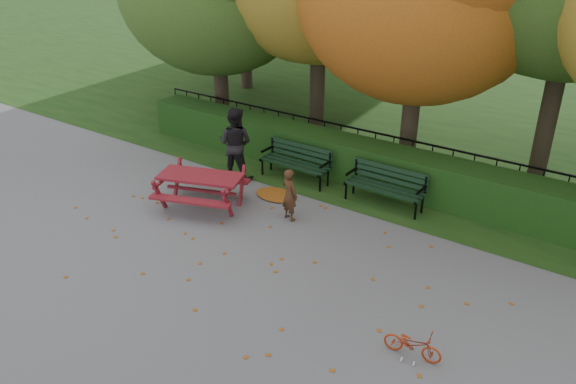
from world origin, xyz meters
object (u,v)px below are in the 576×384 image
Objects in this scene: bench_right at (386,183)px; picnic_table at (201,182)px; adult at (235,144)px; bench_left at (297,159)px; child at (290,195)px; bicycle at (413,344)px.

bench_right reaches higher than picnic_table.
adult reaches higher than picnic_table.
bench_right is 4.11m from picnic_table.
bench_left is 1.54× the size of child.
picnic_table is 1.90× the size of child.
bench_right is at bearing 0.00° from bench_left.
bench_right is 0.99× the size of adult.
picnic_table is 2.53× the size of bicycle.
child is at bearing 143.17° from adult.
bench_right is at bearing 16.65° from picnic_table.
bench_right is 2.06× the size of bicycle.
child is at bearing -1.06° from picnic_table.
adult is at bearing 82.65° from picnic_table.
bench_left is 2.06m from child.
bench_right reaches higher than bicycle.
adult reaches higher than bench_right.
adult is (-2.29, 0.99, 0.33)m from child.
child is at bearing -127.68° from bench_right.
bicycle is (2.49, -4.21, -0.29)m from bench_right.
bicycle is (6.16, -3.41, -0.68)m from adult.
picnic_table is at bearing 88.90° from adult.
adult is at bearing -167.67° from bench_right.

